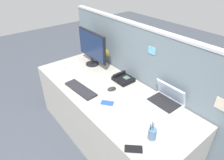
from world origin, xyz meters
TOP-DOWN VIEW (x-y plane):
  - ground_plane at (0.00, 0.00)m, footprint 10.00×10.00m
  - desk at (0.00, 0.00)m, footprint 2.07×0.82m
  - cubicle_divider at (-0.00, 0.45)m, footprint 2.52×0.08m
  - desktop_monitor at (-0.64, 0.22)m, footprint 0.56×0.18m
  - laptop at (0.53, 0.32)m, footprint 0.33×0.27m
  - desk_phone at (-0.06, 0.27)m, footprint 0.22×0.20m
  - keyboard_main at (-0.21, -0.23)m, footprint 0.44×0.17m
  - computer_mouse_right_hand at (0.01, 0.04)m, footprint 0.08×0.11m
  - pen_cup at (0.75, -0.14)m, footprint 0.07×0.07m
  - cell_phone_silver_slab at (-0.80, -0.20)m, footprint 0.15×0.17m
  - cell_phone_blue_case at (0.17, -0.14)m, footprint 0.14×0.13m
  - cell_phone_black_slab at (0.74, -0.33)m, footprint 0.14×0.15m

SIDE VIEW (x-z plane):
  - ground_plane at x=0.00m, z-range 0.00..0.00m
  - desk at x=0.00m, z-range 0.00..0.72m
  - cubicle_divider at x=0.00m, z-range 0.00..1.38m
  - cell_phone_silver_slab at x=-0.80m, z-range 0.72..0.73m
  - cell_phone_blue_case at x=0.17m, z-range 0.72..0.73m
  - cell_phone_black_slab at x=0.74m, z-range 0.72..0.73m
  - keyboard_main at x=-0.21m, z-range 0.72..0.74m
  - computer_mouse_right_hand at x=0.01m, z-range 0.72..0.75m
  - desk_phone at x=-0.06m, z-range 0.71..0.79m
  - laptop at x=0.53m, z-range 0.67..0.87m
  - pen_cup at x=0.75m, z-range 0.68..0.86m
  - desktop_monitor at x=-0.64m, z-range 0.75..1.21m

